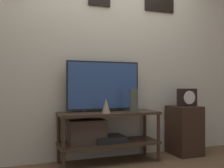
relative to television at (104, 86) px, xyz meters
name	(u,v)px	position (x,y,z in m)	size (l,w,h in m)	color
ground_plane	(116,168)	(0.04, -0.33, -0.90)	(12.00, 12.00, 0.00)	brown
wall_back	(102,50)	(0.04, 0.17, 0.45)	(6.40, 0.08, 2.70)	beige
media_console	(101,131)	(-0.07, -0.09, -0.53)	(1.18, 0.41, 0.59)	#422D1E
television	(104,86)	(0.00, 0.00, 0.00)	(0.90, 0.05, 0.60)	black
vase_slim_bronze	(106,106)	(-0.05, -0.23, -0.23)	(0.10, 0.10, 0.17)	tan
vase_tall_ceramic	(134,101)	(0.29, -0.23, -0.18)	(0.09, 0.09, 0.27)	#4C5647
side_table	(184,130)	(1.09, -0.09, -0.59)	(0.35, 0.40, 0.63)	#382319
mantel_clock	(187,97)	(1.12, -0.11, -0.15)	(0.25, 0.11, 0.23)	black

